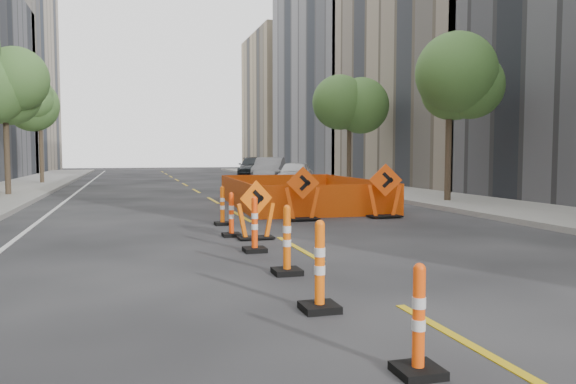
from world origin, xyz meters
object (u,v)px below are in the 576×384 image
object	(u,v)px
channelizer_1	(419,319)
parked_car_near	(295,174)
chevron_sign_right	(385,191)
parked_car_far	(254,168)
channelizer_4	(255,224)
chevron_sign_left	(256,210)
channelizer_6	(222,206)
channelizer_5	(231,214)
parked_car_mid	(269,170)
channelizer_3	(287,240)
channelizer_2	(320,266)
chevron_sign_center	(303,194)

from	to	relation	value
channelizer_1	parked_car_near	world-z (taller)	parked_car_near
chevron_sign_right	parked_car_far	xyz separation A→B (m)	(1.82, 26.65, -0.00)
channelizer_1	channelizer_4	world-z (taller)	channelizer_4
channelizer_4	channelizer_1	bearing A→B (deg)	-89.54
channelizer_4	chevron_sign_left	distance (m)	1.61
channelizer_6	parked_car_near	xyz separation A→B (m)	(6.50, 14.90, 0.23)
channelizer_1	chevron_sign_left	size ratio (longest dim) A/B	0.75
channelizer_5	chevron_sign_right	distance (m)	5.67
channelizer_4	parked_car_mid	xyz separation A→B (m)	(6.61, 25.35, 0.28)
channelizer_5	parked_car_far	size ratio (longest dim) A/B	0.19
channelizer_3	chevron_sign_left	xyz separation A→B (m)	(0.32, 3.70, 0.11)
channelizer_1	channelizer_4	distance (m)	6.41
channelizer_1	channelizer_6	world-z (taller)	channelizer_6
channelizer_5	parked_car_mid	size ratio (longest dim) A/B	0.21
chevron_sign_right	channelizer_2	bearing A→B (deg)	-100.95
chevron_sign_center	parked_car_near	bearing A→B (deg)	86.46
channelizer_3	parked_car_mid	bearing A→B (deg)	76.60
channelizer_6	chevron_sign_right	distance (m)	4.98
parked_car_near	channelizer_5	bearing A→B (deg)	-87.11
parked_car_far	channelizer_1	bearing A→B (deg)	-85.86
chevron_sign_right	parked_car_near	world-z (taller)	chevron_sign_right
channelizer_5	chevron_sign_left	xyz separation A→B (m)	(0.46, -0.57, 0.15)
chevron_sign_left	channelizer_2	bearing A→B (deg)	-109.16
chevron_sign_left	channelizer_4	bearing A→B (deg)	-117.75
chevron_sign_center	parked_car_near	distance (m)	15.13
parked_car_mid	parked_car_far	world-z (taller)	parked_car_mid
parked_car_far	chevron_sign_right	bearing A→B (deg)	-79.56
channelizer_1	channelizer_4	xyz separation A→B (m)	(-0.05, 6.41, 0.05)
chevron_sign_center	parked_car_mid	distance (m)	21.15
channelizer_2	channelizer_4	distance (m)	4.27
channelizer_1	parked_car_far	bearing A→B (deg)	79.80
channelizer_2	chevron_sign_center	bearing A→B (deg)	73.97
channelizer_3	parked_car_mid	world-z (taller)	parked_car_mid
channelizer_6	channelizer_1	bearing A→B (deg)	-90.01
channelizer_3	parked_car_near	xyz separation A→B (m)	(6.49, 21.31, 0.20)
channelizer_3	channelizer_5	world-z (taller)	channelizer_3
channelizer_1	channelizer_2	world-z (taller)	channelizer_2
chevron_sign_center	chevron_sign_right	xyz separation A→B (m)	(2.58, -0.01, 0.03)
parked_car_far	channelizer_6	bearing A→B (deg)	-89.76
parked_car_far	parked_car_near	bearing A→B (deg)	-77.00
channelizer_3	channelizer_6	distance (m)	6.41
channelizer_4	chevron_sign_center	xyz separation A→B (m)	(2.43, 4.62, 0.23)
parked_car_mid	parked_car_far	xyz separation A→B (m)	(0.22, 5.91, -0.01)
channelizer_2	parked_car_mid	size ratio (longest dim) A/B	0.23
chevron_sign_left	chevron_sign_center	size ratio (longest dim) A/B	0.85
channelizer_4	channelizer_5	distance (m)	2.14
channelizer_1	chevron_sign_center	bearing A→B (deg)	77.83
parked_car_near	chevron_sign_left	bearing A→B (deg)	-85.17
channelizer_2	chevron_sign_left	distance (m)	5.86
channelizer_6	parked_car_far	xyz separation A→B (m)	(6.78, 26.98, 0.28)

